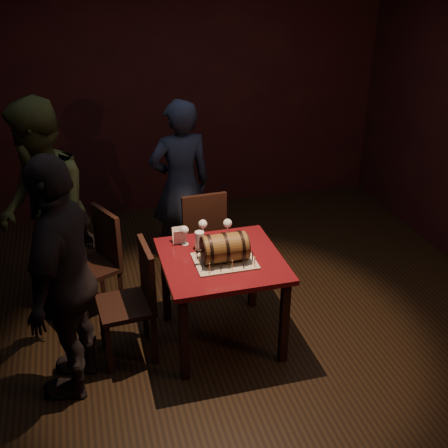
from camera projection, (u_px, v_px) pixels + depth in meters
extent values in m
plane|color=black|center=(226.00, 328.00, 4.68)|extent=(5.00, 5.00, 0.00)
cube|color=black|center=(167.00, 92.00, 6.21)|extent=(5.00, 0.04, 2.80)
cube|color=black|center=(423.00, 432.00, 1.90)|extent=(5.00, 0.04, 2.80)
cube|color=#450B11|center=(222.00, 260.00, 4.24)|extent=(0.90, 0.90, 0.04)
cube|color=black|center=(184.00, 339.00, 3.99)|extent=(0.06, 0.06, 0.71)
cube|color=black|center=(284.00, 322.00, 4.17)|extent=(0.06, 0.06, 0.71)
cube|color=black|center=(166.00, 283.00, 4.65)|extent=(0.06, 0.06, 0.71)
cube|color=black|center=(253.00, 270.00, 4.83)|extent=(0.06, 0.06, 0.71)
cube|color=#ADA18B|center=(225.00, 261.00, 4.18)|extent=(0.45, 0.35, 0.01)
cylinder|color=brown|center=(225.00, 248.00, 4.13)|extent=(0.32, 0.21, 0.21)
cylinder|color=black|center=(209.00, 250.00, 4.10)|extent=(0.02, 0.23, 0.23)
cylinder|color=black|center=(225.00, 248.00, 4.13)|extent=(0.02, 0.23, 0.23)
cylinder|color=black|center=(240.00, 246.00, 4.16)|extent=(0.02, 0.23, 0.23)
cylinder|color=black|center=(203.00, 251.00, 4.09)|extent=(0.01, 0.21, 0.21)
cylinder|color=black|center=(246.00, 245.00, 4.17)|extent=(0.01, 0.21, 0.21)
cylinder|color=black|center=(200.00, 251.00, 4.09)|extent=(0.04, 0.02, 0.02)
sphere|color=black|center=(197.00, 251.00, 4.08)|extent=(0.03, 0.03, 0.03)
cylinder|color=#F0D490|center=(209.00, 268.00, 4.00)|extent=(0.01, 0.01, 0.08)
cylinder|color=black|center=(209.00, 263.00, 3.98)|extent=(0.00, 0.00, 0.01)
cylinder|color=black|center=(221.00, 267.00, 4.02)|extent=(0.01, 0.01, 0.08)
cylinder|color=black|center=(221.00, 261.00, 4.00)|extent=(0.00, 0.00, 0.01)
cylinder|color=#F0D490|center=(232.00, 265.00, 4.04)|extent=(0.01, 0.01, 0.08)
cylinder|color=black|center=(232.00, 260.00, 4.02)|extent=(0.00, 0.00, 0.01)
cylinder|color=black|center=(244.00, 263.00, 4.06)|extent=(0.01, 0.01, 0.08)
cylinder|color=black|center=(244.00, 258.00, 4.04)|extent=(0.00, 0.00, 0.01)
cylinder|color=#F0D490|center=(255.00, 262.00, 4.08)|extent=(0.01, 0.01, 0.08)
cylinder|color=black|center=(255.00, 256.00, 4.06)|extent=(0.00, 0.00, 0.01)
cylinder|color=black|center=(252.00, 257.00, 4.15)|extent=(0.01, 0.01, 0.08)
cylinder|color=black|center=(253.00, 251.00, 4.13)|extent=(0.00, 0.00, 0.01)
cylinder|color=#F0D490|center=(249.00, 251.00, 4.22)|extent=(0.01, 0.01, 0.08)
cylinder|color=black|center=(249.00, 246.00, 4.20)|extent=(0.00, 0.00, 0.01)
cylinder|color=black|center=(246.00, 246.00, 4.30)|extent=(0.01, 0.01, 0.08)
cylinder|color=black|center=(246.00, 241.00, 4.27)|extent=(0.00, 0.00, 0.01)
cylinder|color=#F0D490|center=(239.00, 244.00, 4.32)|extent=(0.01, 0.01, 0.08)
cylinder|color=black|center=(239.00, 239.00, 4.30)|extent=(0.00, 0.00, 0.01)
cylinder|color=black|center=(228.00, 245.00, 4.30)|extent=(0.01, 0.01, 0.08)
cylinder|color=black|center=(228.00, 240.00, 4.28)|extent=(0.00, 0.00, 0.01)
cylinder|color=#F0D490|center=(217.00, 247.00, 4.28)|extent=(0.01, 0.01, 0.08)
cylinder|color=black|center=(217.00, 242.00, 4.26)|extent=(0.00, 0.00, 0.01)
cylinder|color=black|center=(207.00, 248.00, 4.26)|extent=(0.01, 0.01, 0.08)
cylinder|color=black|center=(207.00, 243.00, 4.24)|extent=(0.00, 0.00, 0.01)
cylinder|color=#F0D490|center=(196.00, 250.00, 4.24)|extent=(0.01, 0.01, 0.08)
cylinder|color=black|center=(196.00, 244.00, 4.22)|extent=(0.00, 0.00, 0.01)
cylinder|color=black|center=(197.00, 255.00, 4.17)|extent=(0.01, 0.01, 0.08)
cylinder|color=black|center=(197.00, 249.00, 4.15)|extent=(0.00, 0.00, 0.01)
cylinder|color=#F0D490|center=(200.00, 260.00, 4.10)|extent=(0.01, 0.01, 0.08)
cylinder|color=black|center=(199.00, 255.00, 4.08)|extent=(0.00, 0.00, 0.01)
cylinder|color=black|center=(202.00, 266.00, 4.03)|extent=(0.01, 0.01, 0.08)
cylinder|color=black|center=(202.00, 261.00, 4.01)|extent=(0.00, 0.00, 0.01)
cylinder|color=silver|center=(185.00, 244.00, 4.42)|extent=(0.06, 0.06, 0.01)
cylinder|color=silver|center=(184.00, 239.00, 4.40)|extent=(0.01, 0.01, 0.09)
sphere|color=silver|center=(184.00, 230.00, 4.37)|extent=(0.07, 0.07, 0.07)
sphere|color=#591114|center=(184.00, 231.00, 4.37)|extent=(0.05, 0.05, 0.05)
cylinder|color=silver|center=(203.00, 237.00, 4.52)|extent=(0.06, 0.06, 0.01)
cylinder|color=silver|center=(203.00, 232.00, 4.50)|extent=(0.01, 0.01, 0.09)
sphere|color=silver|center=(203.00, 224.00, 4.47)|extent=(0.07, 0.07, 0.07)
cylinder|color=silver|center=(228.00, 237.00, 4.53)|extent=(0.06, 0.06, 0.01)
cylinder|color=silver|center=(228.00, 231.00, 4.51)|extent=(0.01, 0.01, 0.09)
sphere|color=silver|center=(228.00, 223.00, 4.48)|extent=(0.07, 0.07, 0.07)
sphere|color=#BF594C|center=(228.00, 224.00, 4.48)|extent=(0.05, 0.05, 0.05)
cylinder|color=silver|center=(200.00, 241.00, 4.32)|extent=(0.07, 0.07, 0.15)
cylinder|color=#9E5414|center=(200.00, 243.00, 4.33)|extent=(0.06, 0.06, 0.11)
cylinder|color=white|center=(199.00, 235.00, 4.30)|extent=(0.06, 0.06, 0.02)
cube|color=black|center=(200.00, 235.00, 5.21)|extent=(0.42, 0.42, 0.04)
cube|color=black|center=(212.00, 246.00, 5.51)|extent=(0.04, 0.04, 0.43)
cube|color=black|center=(179.00, 251.00, 5.42)|extent=(0.04, 0.04, 0.43)
cube|color=black|center=(223.00, 262.00, 5.22)|extent=(0.04, 0.04, 0.43)
cube|color=black|center=(187.00, 268.00, 5.13)|extent=(0.04, 0.04, 0.43)
cube|color=black|center=(205.00, 219.00, 4.95)|extent=(0.40, 0.06, 0.46)
cube|color=black|center=(91.00, 268.00, 4.68)|extent=(0.53, 0.53, 0.04)
cube|color=black|center=(66.00, 291.00, 4.80)|extent=(0.04, 0.04, 0.43)
cube|color=black|center=(85.00, 308.00, 4.57)|extent=(0.04, 0.04, 0.43)
cube|color=black|center=(102.00, 277.00, 5.00)|extent=(0.04, 0.04, 0.43)
cube|color=black|center=(121.00, 293.00, 4.76)|extent=(0.04, 0.04, 0.43)
cube|color=black|center=(107.00, 235.00, 4.67)|extent=(0.21, 0.38, 0.46)
cube|color=black|center=(126.00, 306.00, 4.19)|extent=(0.43, 0.43, 0.04)
cube|color=black|center=(102.00, 323.00, 4.39)|extent=(0.04, 0.04, 0.43)
cube|color=black|center=(109.00, 350.00, 4.10)|extent=(0.04, 0.04, 0.43)
cube|color=black|center=(145.00, 315.00, 4.49)|extent=(0.04, 0.04, 0.43)
cube|color=black|center=(155.00, 340.00, 4.21)|extent=(0.04, 0.04, 0.43)
cube|color=black|center=(147.00, 273.00, 4.13)|extent=(0.07, 0.40, 0.46)
imported|color=#1C2238|center=(181.00, 185.00, 5.31)|extent=(0.64, 0.46, 1.65)
imported|color=#373E1F|center=(44.00, 213.00, 4.52)|extent=(0.86, 1.02, 1.86)
imported|color=black|center=(65.00, 279.00, 3.72)|extent=(0.77, 1.12, 1.77)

